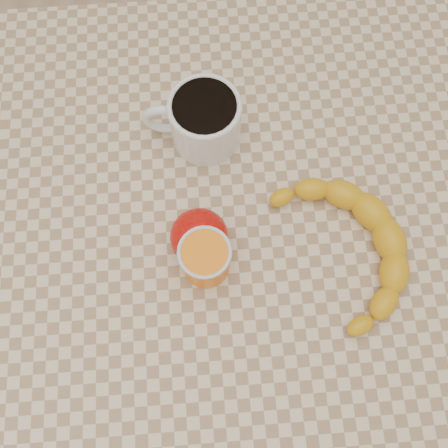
{
  "coord_description": "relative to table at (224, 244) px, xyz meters",
  "views": [
    {
      "loc": [
        -0.01,
        -0.2,
        1.42
      ],
      "look_at": [
        0.0,
        0.0,
        0.77
      ],
      "focal_mm": 40.0,
      "sensor_mm": 36.0,
      "label": 1
    }
  ],
  "objects": [
    {
      "name": "ground",
      "position": [
        0.0,
        0.0,
        -0.66
      ],
      "size": [
        3.0,
        3.0,
        0.0
      ],
      "primitive_type": "plane",
      "color": "tan",
      "rests_on": "ground"
    },
    {
      "name": "orange_juice_glass",
      "position": [
        -0.03,
        -0.05,
        0.13
      ],
      "size": [
        0.07,
        0.07,
        0.08
      ],
      "color": "orange",
      "rests_on": "table"
    },
    {
      "name": "banana",
      "position": [
        0.17,
        -0.05,
        0.11
      ],
      "size": [
        0.32,
        0.36,
        0.04
      ],
      "primitive_type": null,
      "rotation": [
        0.0,
        0.0,
        0.25
      ],
      "color": "gold",
      "rests_on": "table"
    },
    {
      "name": "apple",
      "position": [
        -0.03,
        -0.02,
        0.12
      ],
      "size": [
        0.09,
        0.09,
        0.07
      ],
      "color": "#A00506",
      "rests_on": "table"
    },
    {
      "name": "coffee_mug",
      "position": [
        -0.02,
        0.15,
        0.13
      ],
      "size": [
        0.15,
        0.11,
        0.09
      ],
      "color": "white",
      "rests_on": "table"
    },
    {
      "name": "table",
      "position": [
        0.0,
        0.0,
        0.0
      ],
      "size": [
        0.8,
        0.8,
        0.75
      ],
      "color": "beige",
      "rests_on": "ground"
    }
  ]
}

